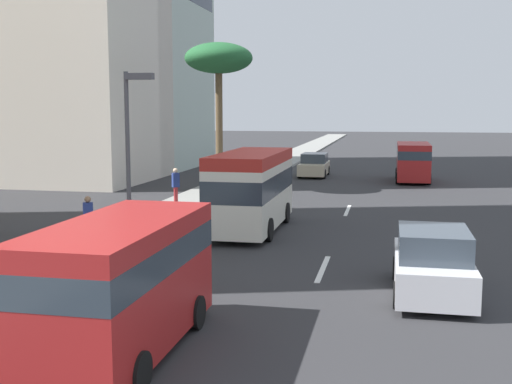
# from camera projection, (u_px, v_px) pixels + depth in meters

# --- Properties ---
(ground_plane) EXTENTS (198.00, 198.00, 0.00)m
(ground_plane) POSITION_uv_depth(u_px,v_px,m) (355.00, 192.00, 36.36)
(ground_plane) COLOR #2D2D30
(sidewalk_right) EXTENTS (162.00, 3.32, 0.15)m
(sidewalk_right) POSITION_uv_depth(u_px,v_px,m) (228.00, 187.00, 37.88)
(sidewalk_right) COLOR gray
(sidewalk_right) RESTS_ON ground_plane
(lane_stripe_mid) EXTENTS (3.20, 0.16, 0.01)m
(lane_stripe_mid) POSITION_uv_depth(u_px,v_px,m) (323.00, 269.00, 18.77)
(lane_stripe_mid) COLOR silver
(lane_stripe_mid) RESTS_ON ground_plane
(lane_stripe_far) EXTENTS (3.20, 0.16, 0.01)m
(lane_stripe_far) POSITION_uv_depth(u_px,v_px,m) (348.00, 210.00, 29.61)
(lane_stripe_far) COLOR silver
(lane_stripe_far) RESTS_ON ground_plane
(car_lead) EXTENTS (4.40, 1.89, 1.60)m
(car_lead) POSITION_uv_depth(u_px,v_px,m) (314.00, 165.00, 44.62)
(car_lead) COLOR beige
(car_lead) RESTS_ON ground_plane
(van_second) EXTENTS (5.36, 2.14, 2.48)m
(van_second) POSITION_uv_depth(u_px,v_px,m) (413.00, 160.00, 41.25)
(van_second) COLOR #A51E1E
(van_second) RESTS_ON ground_plane
(car_third) EXTENTS (4.18, 1.91, 1.72)m
(car_third) POSITION_uv_depth(u_px,v_px,m) (432.00, 264.00, 15.99)
(car_third) COLOR silver
(car_third) RESTS_ON ground_plane
(minibus_fourth) EXTENTS (6.66, 2.30, 3.03)m
(minibus_fourth) POSITION_uv_depth(u_px,v_px,m) (252.00, 188.00, 24.54)
(minibus_fourth) COLOR silver
(minibus_fourth) RESTS_ON ground_plane
(van_fifth) EXTENTS (5.37, 2.18, 2.58)m
(van_fifth) POSITION_uv_depth(u_px,v_px,m) (121.00, 278.00, 12.11)
(van_fifth) COLOR #A51E1E
(van_fifth) RESTS_ON ground_plane
(pedestrian_near_lamp) EXTENTS (0.38, 0.39, 1.75)m
(pedestrian_near_lamp) POSITION_uv_depth(u_px,v_px,m) (176.00, 185.00, 30.22)
(pedestrian_near_lamp) COLOR red
(pedestrian_near_lamp) RESTS_ON sidewalk_right
(pedestrian_mid_block) EXTENTS (0.33, 0.38, 1.63)m
(pedestrian_mid_block) POSITION_uv_depth(u_px,v_px,m) (88.00, 218.00, 21.42)
(pedestrian_mid_block) COLOR #4C8C66
(pedestrian_mid_block) RESTS_ON sidewalk_right
(palm_tree) EXTENTS (3.80, 3.80, 8.19)m
(palm_tree) POSITION_uv_depth(u_px,v_px,m) (219.00, 61.00, 35.52)
(palm_tree) COLOR brown
(palm_tree) RESTS_ON sidewalk_right
(street_lamp) EXTENTS (0.24, 0.97, 5.67)m
(street_lamp) POSITION_uv_depth(u_px,v_px,m) (131.00, 139.00, 20.05)
(street_lamp) COLOR #4C4C51
(street_lamp) RESTS_ON sidewalk_right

